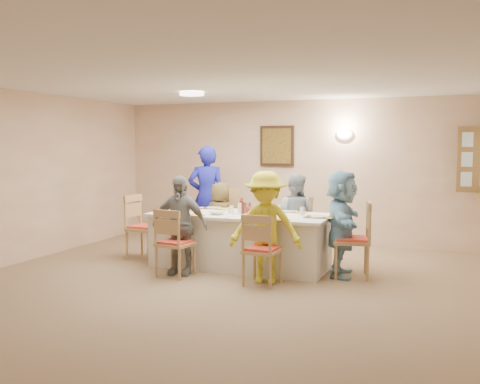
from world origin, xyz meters
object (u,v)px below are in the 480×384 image
at_px(chair_front_left, 175,242).
at_px(diner_right_end, 342,223).
at_px(chair_left_end, 145,227).
at_px(chair_front_right, 262,249).
at_px(diner_front_right, 265,227).
at_px(condiment_ketchup, 240,206).
at_px(chair_back_left, 223,221).
at_px(caregiver, 207,197).
at_px(diner_back_left, 220,219).
at_px(dining_table, 240,240).
at_px(diner_back_right, 295,217).
at_px(chair_right_end, 351,239).
at_px(diner_front_left, 180,225).

bearing_deg(chair_front_left, diner_right_end, -152.38).
bearing_deg(chair_left_end, chair_front_right, -107.31).
bearing_deg(diner_front_right, chair_left_end, 150.82).
height_order(diner_right_end, condiment_ketchup, diner_right_end).
relative_size(chair_back_left, caregiver, 0.60).
distance_m(diner_back_left, diner_front_right, 1.82).
distance_m(chair_front_left, chair_left_end, 1.24).
height_order(chair_front_left, caregiver, caregiver).
xyz_separation_m(chair_back_left, chair_front_left, (0.00, -1.60, -0.06)).
bearing_deg(chair_front_left, dining_table, -120.85).
bearing_deg(diner_right_end, chair_front_right, 126.11).
bearing_deg(diner_front_right, chair_back_left, 117.40).
bearing_deg(dining_table, chair_back_left, 126.87).
height_order(diner_back_right, diner_front_right, diner_front_right).
xyz_separation_m(dining_table, diner_front_right, (0.60, -0.68, 0.32)).
relative_size(chair_right_end, diner_front_left, 0.76).
relative_size(chair_left_end, diner_back_left, 0.85).
bearing_deg(chair_left_end, chair_right_end, -86.90).
distance_m(chair_front_right, condiment_ketchup, 1.13).
bearing_deg(condiment_ketchup, caregiver, 133.14).
distance_m(dining_table, diner_front_right, 0.96).
bearing_deg(diner_right_end, chair_front_left, 103.42).
xyz_separation_m(chair_back_left, diner_back_right, (1.20, -0.12, 0.14)).
xyz_separation_m(chair_back_left, diner_front_right, (1.20, -1.48, 0.19)).
height_order(diner_front_left, caregiver, caregiver).
relative_size(chair_front_left, diner_back_left, 0.79).
height_order(chair_right_end, condiment_ketchup, chair_right_end).
bearing_deg(chair_front_left, caregiver, -70.99).
distance_m(chair_back_left, chair_front_left, 1.60).
height_order(chair_front_right, diner_front_left, diner_front_left).
height_order(chair_back_left, condiment_ketchup, chair_back_left).
relative_size(chair_back_left, diner_front_left, 0.77).
relative_size(diner_front_left, diner_front_right, 0.95).
height_order(chair_front_right, condiment_ketchup, condiment_ketchup).
relative_size(diner_back_left, condiment_ketchup, 5.44).
xyz_separation_m(diner_front_right, diner_right_end, (0.82, 0.68, -0.00)).
relative_size(chair_front_right, chair_left_end, 0.92).
bearing_deg(chair_back_left, diner_back_right, -16.81).
bearing_deg(diner_back_left, chair_front_left, 91.57).
relative_size(diner_back_left, diner_back_right, 0.88).
relative_size(chair_left_end, diner_front_left, 0.74).
height_order(chair_front_right, chair_left_end, chair_left_end).
xyz_separation_m(chair_front_left, chair_right_end, (2.15, 0.80, 0.05)).
bearing_deg(chair_back_left, diner_back_left, -101.10).
distance_m(chair_right_end, diner_back_right, 1.18).
bearing_deg(condiment_ketchup, diner_back_right, 45.40).
relative_size(chair_left_end, chair_right_end, 0.97).
xyz_separation_m(diner_front_left, diner_right_end, (2.02, 0.68, 0.04)).
height_order(chair_front_left, chair_front_right, chair_front_left).
bearing_deg(diner_front_left, chair_front_left, -94.22).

